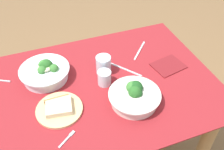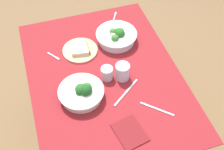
{
  "view_description": "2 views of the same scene",
  "coord_description": "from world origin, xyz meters",
  "px_view_note": "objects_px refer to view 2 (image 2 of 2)",
  "views": [
    {
      "loc": [
        0.27,
        0.87,
        1.63
      ],
      "look_at": [
        -0.06,
        -0.02,
        0.76
      ],
      "focal_mm": 40.95,
      "sensor_mm": 36.0,
      "label": 1
    },
    {
      "loc": [
        -1.05,
        0.29,
        2.01
      ],
      "look_at": [
        -0.04,
        -0.03,
        0.76
      ],
      "focal_mm": 47.63,
      "sensor_mm": 36.0,
      "label": 2
    }
  ],
  "objects_px": {
    "water_glass_center": "(123,72)",
    "water_glass_side": "(107,73)",
    "fork_by_far_bowl": "(54,56)",
    "fork_by_near_bowl": "(115,17)",
    "bread_side_plate": "(80,49)",
    "broccoli_bowl_near": "(117,36)",
    "table_knife_left": "(126,92)",
    "table_knife_right": "(157,109)",
    "broccoli_bowl_far": "(82,93)",
    "napkin_folded_upper": "(130,133)"
  },
  "relations": [
    {
      "from": "broccoli_bowl_far",
      "to": "broccoli_bowl_near",
      "type": "height_order",
      "value": "broccoli_bowl_far"
    },
    {
      "from": "napkin_folded_upper",
      "to": "table_knife_left",
      "type": "bearing_deg",
      "value": -15.09
    },
    {
      "from": "broccoli_bowl_far",
      "to": "bread_side_plate",
      "type": "relative_size",
      "value": 1.14
    },
    {
      "from": "broccoli_bowl_far",
      "to": "fork_by_far_bowl",
      "type": "height_order",
      "value": "broccoli_bowl_far"
    },
    {
      "from": "water_glass_center",
      "to": "water_glass_side",
      "type": "relative_size",
      "value": 1.29
    },
    {
      "from": "bread_side_plate",
      "to": "water_glass_center",
      "type": "bearing_deg",
      "value": -147.36
    },
    {
      "from": "fork_by_far_bowl",
      "to": "fork_by_near_bowl",
      "type": "height_order",
      "value": "same"
    },
    {
      "from": "broccoli_bowl_far",
      "to": "fork_by_near_bowl",
      "type": "relative_size",
      "value": 2.48
    },
    {
      "from": "broccoli_bowl_far",
      "to": "water_glass_center",
      "type": "distance_m",
      "value": 0.26
    },
    {
      "from": "water_glass_side",
      "to": "fork_by_far_bowl",
      "type": "relative_size",
      "value": 0.91
    },
    {
      "from": "bread_side_plate",
      "to": "water_glass_center",
      "type": "relative_size",
      "value": 2.19
    },
    {
      "from": "broccoli_bowl_far",
      "to": "table_knife_right",
      "type": "xyz_separation_m",
      "value": [
        -0.19,
        -0.35,
        -0.04
      ]
    },
    {
      "from": "water_glass_side",
      "to": "fork_by_far_bowl",
      "type": "xyz_separation_m",
      "value": [
        0.25,
        0.26,
        -0.04
      ]
    },
    {
      "from": "broccoli_bowl_near",
      "to": "fork_by_near_bowl",
      "type": "bearing_deg",
      "value": -14.81
    },
    {
      "from": "fork_by_far_bowl",
      "to": "fork_by_near_bowl",
      "type": "distance_m",
      "value": 0.52
    },
    {
      "from": "water_glass_center",
      "to": "fork_by_far_bowl",
      "type": "height_order",
      "value": "water_glass_center"
    },
    {
      "from": "bread_side_plate",
      "to": "napkin_folded_upper",
      "type": "bearing_deg",
      "value": -171.11
    },
    {
      "from": "broccoli_bowl_far",
      "to": "table_knife_left",
      "type": "xyz_separation_m",
      "value": [
        -0.04,
        -0.23,
        -0.04
      ]
    },
    {
      "from": "fork_by_near_bowl",
      "to": "napkin_folded_upper",
      "type": "bearing_deg",
      "value": -164.05
    },
    {
      "from": "table_knife_right",
      "to": "broccoli_bowl_far",
      "type": "bearing_deg",
      "value": 14.1
    },
    {
      "from": "broccoli_bowl_near",
      "to": "water_glass_center",
      "type": "distance_m",
      "value": 0.3
    },
    {
      "from": "fork_by_near_bowl",
      "to": "table_knife_right",
      "type": "distance_m",
      "value": 0.78
    },
    {
      "from": "broccoli_bowl_far",
      "to": "broccoli_bowl_near",
      "type": "distance_m",
      "value": 0.47
    },
    {
      "from": "water_glass_center",
      "to": "fork_by_far_bowl",
      "type": "relative_size",
      "value": 1.17
    },
    {
      "from": "broccoli_bowl_near",
      "to": "water_glass_side",
      "type": "bearing_deg",
      "value": 151.54
    },
    {
      "from": "fork_by_far_bowl",
      "to": "table_knife_right",
      "type": "distance_m",
      "value": 0.69
    },
    {
      "from": "water_glass_side",
      "to": "fork_by_near_bowl",
      "type": "height_order",
      "value": "water_glass_side"
    },
    {
      "from": "broccoli_bowl_far",
      "to": "fork_by_far_bowl",
      "type": "bearing_deg",
      "value": 14.93
    },
    {
      "from": "broccoli_bowl_near",
      "to": "bread_side_plate",
      "type": "xyz_separation_m",
      "value": [
        -0.02,
        0.24,
        -0.03
      ]
    },
    {
      "from": "table_knife_right",
      "to": "table_knife_left",
      "type": "bearing_deg",
      "value": -9.01
    },
    {
      "from": "broccoli_bowl_far",
      "to": "water_glass_side",
      "type": "relative_size",
      "value": 3.2
    },
    {
      "from": "bread_side_plate",
      "to": "fork_by_near_bowl",
      "type": "bearing_deg",
      "value": -50.43
    },
    {
      "from": "water_glass_center",
      "to": "broccoli_bowl_far",
      "type": "bearing_deg",
      "value": 104.73
    },
    {
      "from": "bread_side_plate",
      "to": "fork_by_far_bowl",
      "type": "xyz_separation_m",
      "value": [
        0.0,
        0.16,
        -0.01
      ]
    },
    {
      "from": "broccoli_bowl_near",
      "to": "water_glass_side",
      "type": "distance_m",
      "value": 0.31
    },
    {
      "from": "water_glass_center",
      "to": "water_glass_side",
      "type": "distance_m",
      "value": 0.09
    },
    {
      "from": "table_knife_right",
      "to": "bread_side_plate",
      "type": "bearing_deg",
      "value": -19.49
    },
    {
      "from": "water_glass_center",
      "to": "table_knife_left",
      "type": "xyz_separation_m",
      "value": [
        -0.11,
        0.02,
        -0.05
      ]
    },
    {
      "from": "bread_side_plate",
      "to": "water_glass_side",
      "type": "height_order",
      "value": "water_glass_side"
    },
    {
      "from": "broccoli_bowl_near",
      "to": "bread_side_plate",
      "type": "distance_m",
      "value": 0.24
    },
    {
      "from": "fork_by_far_bowl",
      "to": "broccoli_bowl_far",
      "type": "bearing_deg",
      "value": -21.03
    },
    {
      "from": "water_glass_center",
      "to": "fork_by_near_bowl",
      "type": "bearing_deg",
      "value": -13.28
    },
    {
      "from": "fork_by_far_bowl",
      "to": "broccoli_bowl_near",
      "type": "bearing_deg",
      "value": 56.43
    },
    {
      "from": "bread_side_plate",
      "to": "table_knife_right",
      "type": "relative_size",
      "value": 1.14
    },
    {
      "from": "napkin_folded_upper",
      "to": "fork_by_far_bowl",
      "type": "bearing_deg",
      "value": 22.66
    },
    {
      "from": "fork_by_near_bowl",
      "to": "napkin_folded_upper",
      "type": "height_order",
      "value": "napkin_folded_upper"
    },
    {
      "from": "broccoli_bowl_near",
      "to": "table_knife_right",
      "type": "distance_m",
      "value": 0.55
    },
    {
      "from": "broccoli_bowl_far",
      "to": "table_knife_left",
      "type": "distance_m",
      "value": 0.24
    },
    {
      "from": "broccoli_bowl_far",
      "to": "table_knife_left",
      "type": "relative_size",
      "value": 1.11
    },
    {
      "from": "fork_by_near_bowl",
      "to": "table_knife_left",
      "type": "xyz_separation_m",
      "value": [
        -0.63,
        0.14,
        -0.0
      ]
    }
  ]
}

